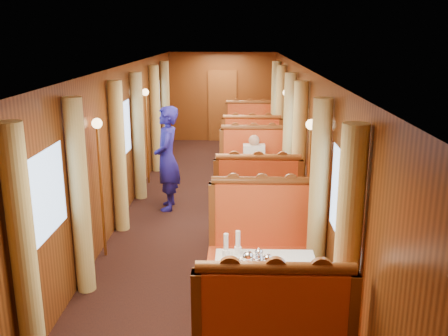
{
  "coord_description": "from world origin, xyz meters",
  "views": [
    {
      "loc": [
        0.46,
        -8.16,
        3.04
      ],
      "look_at": [
        0.24,
        -0.89,
        1.05
      ],
      "focal_mm": 40.0,
      "sensor_mm": 36.0,
      "label": 1
    }
  ],
  "objects_px": {
    "banquette_mid_fwd": "(257,210)",
    "fruit_plate": "(297,269)",
    "table_far": "(250,147)",
    "banquette_mid_aft": "(253,174)",
    "tea_tray": "(257,264)",
    "teapot_right": "(267,264)",
    "banquette_far_aft": "(250,136)",
    "table_mid": "(255,192)",
    "teapot_left": "(248,263)",
    "steward": "(167,159)",
    "rose_vase_mid": "(254,161)",
    "table_near": "(265,297)",
    "banquette_near_aft": "(261,251)",
    "rose_vase_far": "(249,124)",
    "teapot_back": "(259,257)",
    "passenger": "(254,160)",
    "banquette_far_fwd": "(251,155)"
  },
  "relations": [
    {
      "from": "rose_vase_far",
      "to": "table_mid",
      "type": "bearing_deg",
      "value": -89.5
    },
    {
      "from": "banquette_far_aft",
      "to": "steward",
      "type": "xyz_separation_m",
      "value": [
        -1.53,
        -4.31,
        0.49
      ]
    },
    {
      "from": "banquette_far_aft",
      "to": "banquette_mid_aft",
      "type": "bearing_deg",
      "value": -90.0
    },
    {
      "from": "banquette_mid_aft",
      "to": "fruit_plate",
      "type": "xyz_separation_m",
      "value": [
        0.3,
        -4.64,
        0.35
      ]
    },
    {
      "from": "banquette_mid_aft",
      "to": "rose_vase_mid",
      "type": "distance_m",
      "value": 1.1
    },
    {
      "from": "banquette_mid_aft",
      "to": "steward",
      "type": "bearing_deg",
      "value": -152.01
    },
    {
      "from": "banquette_mid_fwd",
      "to": "banquette_mid_aft",
      "type": "distance_m",
      "value": 2.03
    },
    {
      "from": "banquette_near_aft",
      "to": "banquette_mid_fwd",
      "type": "relative_size",
      "value": 1.0
    },
    {
      "from": "banquette_mid_aft",
      "to": "rose_vase_far",
      "type": "bearing_deg",
      "value": 90.7
    },
    {
      "from": "banquette_far_fwd",
      "to": "banquette_mid_fwd",
      "type": "bearing_deg",
      "value": -90.0
    },
    {
      "from": "banquette_near_aft",
      "to": "rose_vase_far",
      "type": "xyz_separation_m",
      "value": [
        -0.03,
        6.01,
        0.5
      ]
    },
    {
      "from": "rose_vase_mid",
      "to": "fruit_plate",
      "type": "bearing_deg",
      "value": -85.06
    },
    {
      "from": "banquette_near_aft",
      "to": "fruit_plate",
      "type": "distance_m",
      "value": 1.23
    },
    {
      "from": "banquette_near_aft",
      "to": "rose_vase_mid",
      "type": "distance_m",
      "value": 2.57
    },
    {
      "from": "table_near",
      "to": "rose_vase_far",
      "type": "height_order",
      "value": "rose_vase_far"
    },
    {
      "from": "fruit_plate",
      "to": "banquette_far_fwd",
      "type": "bearing_deg",
      "value": 92.83
    },
    {
      "from": "rose_vase_far",
      "to": "banquette_far_fwd",
      "type": "bearing_deg",
      "value": -88.3
    },
    {
      "from": "teapot_back",
      "to": "steward",
      "type": "distance_m",
      "value": 3.95
    },
    {
      "from": "teapot_left",
      "to": "steward",
      "type": "bearing_deg",
      "value": 109.8
    },
    {
      "from": "banquette_far_fwd",
      "to": "teapot_left",
      "type": "distance_m",
      "value": 6.13
    },
    {
      "from": "teapot_right",
      "to": "banquette_mid_fwd",
      "type": "bearing_deg",
      "value": 72.31
    },
    {
      "from": "banquette_near_aft",
      "to": "teapot_left",
      "type": "relative_size",
      "value": 7.24
    },
    {
      "from": "teapot_back",
      "to": "rose_vase_mid",
      "type": "relative_size",
      "value": 0.4
    },
    {
      "from": "banquette_near_aft",
      "to": "table_far",
      "type": "distance_m",
      "value": 5.99
    },
    {
      "from": "table_near",
      "to": "table_far",
      "type": "bearing_deg",
      "value": 90.0
    },
    {
      "from": "table_mid",
      "to": "table_far",
      "type": "relative_size",
      "value": 1.0
    },
    {
      "from": "banquette_far_aft",
      "to": "teapot_back",
      "type": "bearing_deg",
      "value": -90.53
    },
    {
      "from": "teapot_left",
      "to": "teapot_right",
      "type": "bearing_deg",
      "value": -1.75
    },
    {
      "from": "table_far",
      "to": "rose_vase_mid",
      "type": "bearing_deg",
      "value": -90.25
    },
    {
      "from": "table_far",
      "to": "banquette_mid_aft",
      "type": "bearing_deg",
      "value": -90.0
    },
    {
      "from": "banquette_near_aft",
      "to": "banquette_far_fwd",
      "type": "relative_size",
      "value": 1.0
    },
    {
      "from": "table_mid",
      "to": "banquette_far_aft",
      "type": "distance_m",
      "value": 4.51
    },
    {
      "from": "table_mid",
      "to": "teapot_right",
      "type": "bearing_deg",
      "value": -89.91
    },
    {
      "from": "table_near",
      "to": "table_far",
      "type": "xyz_separation_m",
      "value": [
        0.0,
        7.0,
        0.0
      ]
    },
    {
      "from": "tea_tray",
      "to": "teapot_back",
      "type": "bearing_deg",
      "value": 71.94
    },
    {
      "from": "table_mid",
      "to": "steward",
      "type": "height_order",
      "value": "steward"
    },
    {
      "from": "teapot_left",
      "to": "teapot_back",
      "type": "xyz_separation_m",
      "value": [
        0.11,
        0.17,
        -0.02
      ]
    },
    {
      "from": "steward",
      "to": "passenger",
      "type": "xyz_separation_m",
      "value": [
        1.53,
        0.61,
        -0.17
      ]
    },
    {
      "from": "table_far",
      "to": "passenger",
      "type": "distance_m",
      "value": 2.72
    },
    {
      "from": "fruit_plate",
      "to": "teapot_left",
      "type": "bearing_deg",
      "value": -179.87
    },
    {
      "from": "banquette_far_fwd",
      "to": "teapot_right",
      "type": "relative_size",
      "value": 8.29
    },
    {
      "from": "fruit_plate",
      "to": "rose_vase_far",
      "type": "xyz_separation_m",
      "value": [
        -0.33,
        7.15,
        0.16
      ]
    },
    {
      "from": "tea_tray",
      "to": "passenger",
      "type": "distance_m",
      "value": 4.32
    },
    {
      "from": "table_mid",
      "to": "banquette_mid_aft",
      "type": "xyz_separation_m",
      "value": [
        0.0,
        1.01,
        0.05
      ]
    },
    {
      "from": "table_far",
      "to": "teapot_back",
      "type": "xyz_separation_m",
      "value": [
        -0.07,
        -6.96,
        0.43
      ]
    },
    {
      "from": "teapot_right",
      "to": "banquette_far_aft",
      "type": "bearing_deg",
      "value": 72.22
    },
    {
      "from": "table_far",
      "to": "tea_tray",
      "type": "relative_size",
      "value": 3.09
    },
    {
      "from": "banquette_mid_fwd",
      "to": "fruit_plate",
      "type": "xyz_separation_m",
      "value": [
        0.3,
        -2.61,
        0.35
      ]
    },
    {
      "from": "table_far",
      "to": "passenger",
      "type": "relative_size",
      "value": 1.38
    },
    {
      "from": "table_near",
      "to": "table_mid",
      "type": "height_order",
      "value": "same"
    }
  ]
}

